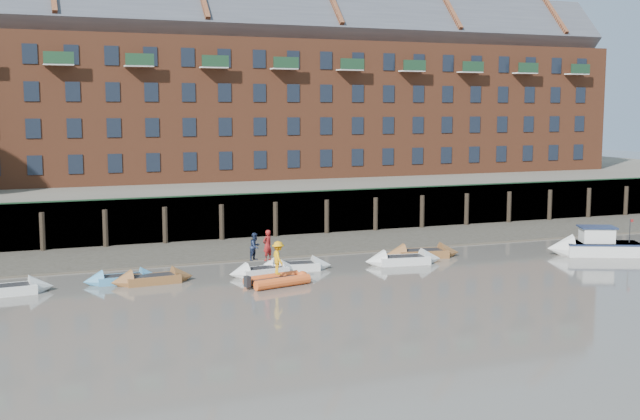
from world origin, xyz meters
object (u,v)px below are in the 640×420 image
rowboat_3 (264,271)px  rib_tender (279,280)px  rowboat_1 (122,279)px  rowboat_6 (422,254)px  motor_launch (587,246)px  rowboat_4 (294,266)px  person_rower_a (267,245)px  person_rib_crew (278,258)px  rowboat_2 (153,279)px  rowboat_5 (403,260)px  rowboat_0 (5,290)px  person_rower_b (255,247)px

rowboat_3 → rib_tender: 2.77m
rowboat_1 → rowboat_6: (18.63, 0.64, 0.04)m
rowboat_6 → motor_launch: (10.23, -3.11, 0.36)m
rowboat_1 → rowboat_4: size_ratio=0.91×
rowboat_6 → person_rower_a: bearing=-162.8°
motor_launch → person_rib_crew: (-21.17, -1.11, 0.86)m
rowboat_2 → rowboat_5: bearing=-4.2°
motor_launch → person_rower_a: size_ratio=3.46×
rowboat_4 → person_rib_crew: bearing=-114.1°
rowboat_5 → rowboat_0: bearing=-172.5°
rowboat_2 → person_rower_b: bearing=-1.7°
person_rower_b → rowboat_6: bearing=-33.5°
person_rib_crew → rowboat_2: bearing=66.9°
motor_launch → person_rib_crew: bearing=26.8°
rowboat_3 → rowboat_2: bearing=173.2°
rowboat_0 → person_rower_a: (13.85, -0.14, 1.45)m
rib_tender → person_rower_b: (-0.42, 3.04, 1.33)m
rowboat_0 → rib_tender: bearing=-16.4°
rowboat_4 → rowboat_6: (8.85, 0.86, 0.02)m
rowboat_2 → rib_tender: (6.24, -2.81, 0.04)m
person_rower_b → rowboat_0: bearing=141.5°
rowboat_0 → rowboat_6: bearing=-1.5°
rowboat_0 → person_rower_a: 13.92m
rowboat_0 → rib_tender: (13.64, -2.86, 0.03)m
rowboat_0 → motor_launch: 34.80m
rowboat_1 → rib_tender: 8.53m
rowboat_0 → rowboat_1: 5.94m
rowboat_3 → motor_launch: bearing=-11.0°
rowboat_6 → person_rower_b: person_rower_b is taller
rowboat_2 → person_rower_a: person_rower_a is taller
rowboat_3 → person_rib_crew: bearing=-97.7°
rowboat_1 → person_rib_crew: size_ratio=2.31×
rowboat_0 → rowboat_3: 13.64m
rowboat_4 → rib_tender: bearing=-113.4°
rowboat_2 → motor_launch: (27.34, -1.73, 0.38)m
person_rower_a → rowboat_5: bearing=151.8°
person_rib_crew → person_rower_b: bearing=8.2°
rowboat_4 → motor_launch: motor_launch is taller
rowboat_3 → person_rower_b: person_rower_b is taller
rowboat_5 → person_rower_b: 9.31m
rowboat_0 → rib_tender: rowboat_0 is taller
rowboat_1 → person_rib_crew: (7.68, -3.59, 1.26)m
rib_tender → person_rib_crew: bearing=-170.6°
rowboat_1 → rowboat_4: rowboat_4 is taller
rowboat_0 → motor_launch: (34.75, -1.78, 0.37)m
rowboat_6 → person_rib_crew: 11.80m
rowboat_0 → motor_launch: bearing=-7.5°
rib_tender → person_rower_b: person_rower_b is taller
rib_tender → person_rower_a: size_ratio=2.10×
rowboat_3 → rowboat_6: size_ratio=0.85×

